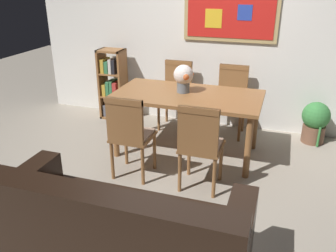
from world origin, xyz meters
The scene contains 11 objects.
ground_plane centered at (0.00, 0.00, 0.00)m, with size 12.00×12.00×0.00m, color gray.
wall_back_with_painting centered at (0.00, 1.59, 1.30)m, with size 5.20×0.14×2.60m.
dining_table centered at (-0.10, 0.53, 0.65)m, with size 1.67×0.88×0.74m.
dining_chair_near_right centered at (0.24, -0.22, 0.54)m, with size 0.40×0.41×0.91m.
dining_chair_far_left centered at (-0.46, 1.29, 0.54)m, with size 0.40×0.41×0.91m.
dining_chair_far_right centered at (0.29, 1.28, 0.54)m, with size 0.40×0.41×0.91m.
dining_chair_near_left centered at (-0.49, -0.22, 0.54)m, with size 0.40×0.41×0.91m.
leather_couch centered at (-0.05, -1.45, 0.31)m, with size 1.80×0.84×0.84m.
bookshelf centered at (-1.44, 1.30, 0.46)m, with size 0.36×0.28×1.02m.
potted_ivy centered at (1.36, 1.32, 0.28)m, with size 0.34×0.34×0.55m.
flower_vase centered at (-0.16, 0.58, 0.92)m, with size 0.23×0.23×0.32m.
Camera 1 is at (0.92, -3.19, 1.99)m, focal length 37.96 mm.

